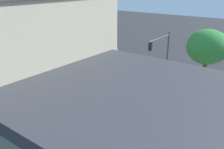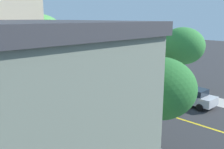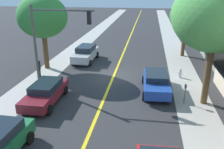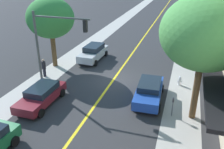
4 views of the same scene
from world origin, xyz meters
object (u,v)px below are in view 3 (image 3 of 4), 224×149
(street_tree_right_corner, at_px, (186,17))
(maroon_sedan_right_curb, at_px, (45,92))
(fire_hydrant, at_px, (180,73))
(traffic_light_mast, at_px, (52,33))
(blue_sedan_left_curb, at_px, (156,82))
(pedestrian_black_shirt, at_px, (39,68))
(street_tree_left_near, at_px, (42,17))
(street_tree_left_far, at_px, (216,16))
(silver_sedan_right_curb, at_px, (86,53))
(parking_meter, at_px, (185,91))

(street_tree_right_corner, relative_size, maroon_sedan_right_curb, 1.29)
(fire_hydrant, bearing_deg, traffic_light_mast, 18.78)
(blue_sedan_left_curb, height_order, pedestrian_black_shirt, pedestrian_black_shirt)
(traffic_light_mast, bearing_deg, pedestrian_black_shirt, 144.92)
(traffic_light_mast, xyz_separation_m, maroon_sedan_right_curb, (-0.37, 2.90, -3.48))
(street_tree_left_near, xyz_separation_m, fire_hydrant, (-12.53, 0.77, -4.49))
(street_tree_left_near, distance_m, pedestrian_black_shirt, 4.82)
(street_tree_right_corner, distance_m, street_tree_left_far, 12.11)
(blue_sedan_left_curb, distance_m, pedestrian_black_shirt, 10.07)
(maroon_sedan_right_curb, bearing_deg, street_tree_right_corner, 141.76)
(fire_hydrant, relative_size, pedestrian_black_shirt, 0.47)
(traffic_light_mast, height_order, silver_sedan_right_curb, traffic_light_mast)
(street_tree_right_corner, xyz_separation_m, maroon_sedan_right_curb, (10.65, 13.56, -3.64))
(parking_meter, xyz_separation_m, maroon_sedan_right_curb, (9.37, 1.29, -0.16))
(street_tree_left_near, distance_m, street_tree_right_corner, 15.05)
(maroon_sedan_right_curb, bearing_deg, pedestrian_black_shirt, -150.48)
(street_tree_right_corner, height_order, traffic_light_mast, traffic_light_mast)
(street_tree_left_far, xyz_separation_m, maroon_sedan_right_curb, (10.71, 1.54, -5.12))
(street_tree_left_near, height_order, street_tree_right_corner, street_tree_left_near)
(street_tree_right_corner, height_order, silver_sedan_right_curb, street_tree_right_corner)
(street_tree_left_far, bearing_deg, pedestrian_black_shirt, -12.21)
(traffic_light_mast, bearing_deg, maroon_sedan_right_curb, -82.67)
(street_tree_right_corner, height_order, pedestrian_black_shirt, street_tree_right_corner)
(blue_sedan_left_curb, bearing_deg, pedestrian_black_shirt, -100.22)
(parking_meter, height_order, silver_sedan_right_curb, silver_sedan_right_curb)
(parking_meter, relative_size, traffic_light_mast, 0.22)
(fire_hydrant, xyz_separation_m, parking_meter, (0.24, 5.01, 0.51))
(street_tree_left_near, height_order, maroon_sedan_right_curb, street_tree_left_near)
(silver_sedan_right_curb, height_order, blue_sedan_left_curb, silver_sedan_right_curb)
(pedestrian_black_shirt, bearing_deg, silver_sedan_right_curb, -146.58)
(street_tree_left_far, relative_size, fire_hydrant, 10.07)
(street_tree_left_far, height_order, silver_sedan_right_curb, street_tree_left_far)
(maroon_sedan_right_curb, bearing_deg, silver_sedan_right_curb, 178.53)
(silver_sedan_right_curb, bearing_deg, street_tree_right_corner, 111.02)
(parking_meter, bearing_deg, fire_hydrant, -92.79)
(traffic_light_mast, bearing_deg, fire_hydrant, 18.78)
(silver_sedan_right_curb, relative_size, blue_sedan_left_curb, 0.99)
(street_tree_left_near, distance_m, traffic_light_mast, 4.93)
(blue_sedan_left_curb, relative_size, pedestrian_black_shirt, 2.81)
(fire_hydrant, height_order, maroon_sedan_right_curb, maroon_sedan_right_curb)
(street_tree_left_far, distance_m, pedestrian_black_shirt, 14.40)
(parking_meter, bearing_deg, street_tree_left_near, -25.21)
(traffic_light_mast, xyz_separation_m, silver_sedan_right_curb, (-0.61, -6.97, -3.39))
(maroon_sedan_right_curb, bearing_deg, street_tree_left_near, -157.67)
(street_tree_left_near, bearing_deg, blue_sedan_left_curb, 158.72)
(fire_hydrant, distance_m, parking_meter, 5.04)
(parking_meter, height_order, traffic_light_mast, traffic_light_mast)
(street_tree_left_near, relative_size, parking_meter, 4.97)
(fire_hydrant, relative_size, parking_meter, 0.59)
(street_tree_right_corner, bearing_deg, blue_sedan_left_curb, 73.26)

